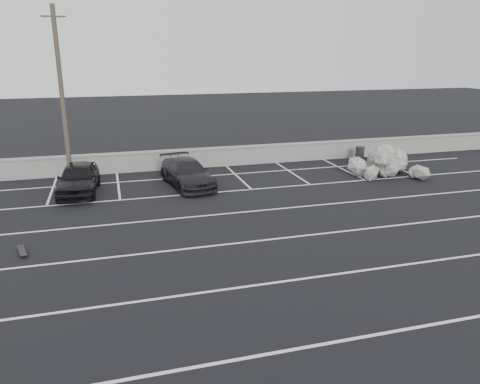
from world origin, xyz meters
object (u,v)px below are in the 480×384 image
object	(u,v)px
utility_pole	(62,95)
trash_bin	(360,154)
skateboard	(22,251)
car_right	(187,173)
riprap_pile	(387,164)
car_left	(78,178)

from	to	relation	value
utility_pole	trash_bin	size ratio (longest dim) A/B	9.75
skateboard	car_right	bearing A→B (deg)	29.52
riprap_pile	skateboard	xyz separation A→B (m)	(-17.02, -5.84, -0.42)
car_right	utility_pole	distance (m)	7.10
car_right	skateboard	bearing A→B (deg)	-144.39
utility_pole	trash_bin	world-z (taller)	utility_pole
utility_pole	trash_bin	distance (m)	16.58
car_left	trash_bin	world-z (taller)	car_left
car_left	riprap_pile	distance (m)	15.55
car_left	utility_pole	bearing A→B (deg)	106.18
skateboard	trash_bin	bearing A→B (deg)	12.07
utility_pole	riprap_pile	bearing A→B (deg)	-11.56
car_right	utility_pole	bearing A→B (deg)	144.43
utility_pole	skateboard	size ratio (longest dim) A/B	10.26
trash_bin	riprap_pile	distance (m)	3.00
car_left	utility_pole	distance (m)	4.39
car_right	riprap_pile	xyz separation A→B (m)	(10.57, -0.56, -0.14)
car_right	utility_pole	size ratio (longest dim) A/B	0.52
utility_pole	riprap_pile	xyz separation A→B (m)	(16.06, -3.29, -3.71)
car_left	skateboard	bearing A→B (deg)	-98.21
trash_bin	riprap_pile	size ratio (longest dim) A/B	0.22
riprap_pile	skateboard	size ratio (longest dim) A/B	4.68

